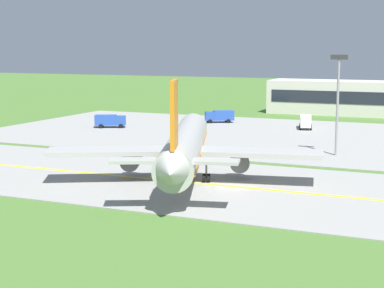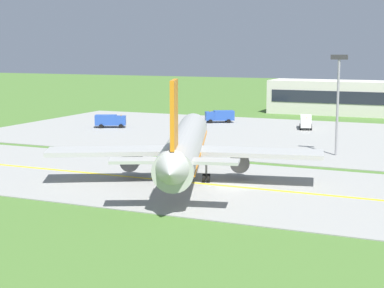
# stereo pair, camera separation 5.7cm
# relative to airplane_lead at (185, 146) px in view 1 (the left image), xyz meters

# --- Properties ---
(ground_plane) EXTENTS (500.00, 500.00, 0.00)m
(ground_plane) POSITION_rel_airplane_lead_xyz_m (6.43, -1.49, -4.13)
(ground_plane) COLOR #47702D
(taxiway_strip) EXTENTS (240.00, 28.00, 0.10)m
(taxiway_strip) POSITION_rel_airplane_lead_xyz_m (6.43, -1.49, -4.08)
(taxiway_strip) COLOR gray
(taxiway_strip) RESTS_ON ground
(apron_pad) EXTENTS (140.00, 52.00, 0.10)m
(apron_pad) POSITION_rel_airplane_lead_xyz_m (16.43, 40.51, -4.08)
(apron_pad) COLOR gray
(apron_pad) RESTS_ON ground
(taxiway_centreline) EXTENTS (220.00, 0.60, 0.01)m
(taxiway_centreline) POSITION_rel_airplane_lead_xyz_m (6.43, -1.49, -4.03)
(taxiway_centreline) COLOR yellow
(taxiway_centreline) RESTS_ON taxiway_strip
(airplane_lead) EXTENTS (31.53, 38.31, 12.70)m
(airplane_lead) POSITION_rel_airplane_lead_xyz_m (0.00, 0.00, 0.00)
(airplane_lead) COLOR #ADADA8
(airplane_lead) RESTS_ON ground
(service_truck_fuel) EXTENTS (6.22, 4.78, 2.60)m
(service_truck_fuel) POSITION_rel_airplane_lead_xyz_m (-16.79, 55.03, -2.60)
(service_truck_fuel) COLOR #264CA5
(service_truck_fuel) RESTS_ON ground
(service_truck_catering) EXTENTS (6.29, 4.49, 2.60)m
(service_truck_catering) POSITION_rel_airplane_lead_xyz_m (-33.61, 38.59, -2.60)
(service_truck_catering) COLOR #264CA5
(service_truck_catering) RESTS_ON ground
(service_truck_pushback) EXTENTS (3.48, 6.32, 2.60)m
(service_truck_pushback) POSITION_rel_airplane_lead_xyz_m (2.16, 52.28, -2.60)
(service_truck_pushback) COLOR silver
(service_truck_pushback) RESTS_ON ground
(apron_light_mast) EXTENTS (2.40, 0.50, 14.70)m
(apron_light_mast) POSITION_rel_airplane_lead_xyz_m (13.34, 24.16, 5.19)
(apron_light_mast) COLOR gray
(apron_light_mast) RESTS_ON ground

